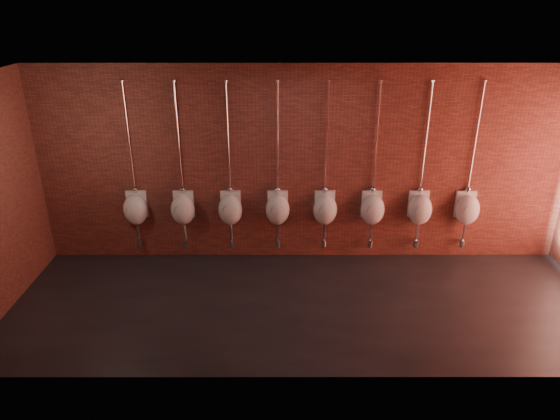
{
  "coord_description": "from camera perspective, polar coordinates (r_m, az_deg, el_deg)",
  "views": [
    {
      "loc": [
        -0.4,
        -6.09,
        4.11
      ],
      "look_at": [
        -0.39,
        0.9,
        1.1
      ],
      "focal_mm": 32.0,
      "sensor_mm": 36.0,
      "label": 1
    }
  ],
  "objects": [
    {
      "name": "urinal_1",
      "position": [
        8.25,
        -11.04,
        0.14
      ],
      "size": [
        0.4,
        0.35,
        2.72
      ],
      "color": "white",
      "rests_on": "ground"
    },
    {
      "name": "urinal_5",
      "position": [
        8.24,
        10.52,
        0.15
      ],
      "size": [
        0.4,
        0.35,
        2.72
      ],
      "color": "white",
      "rests_on": "ground"
    },
    {
      "name": "urinal_0",
      "position": [
        8.44,
        -16.19,
        0.14
      ],
      "size": [
        0.4,
        0.35,
        2.72
      ],
      "color": "white",
      "rests_on": "ground"
    },
    {
      "name": "urinal_7",
      "position": [
        8.66,
        20.6,
        0.15
      ],
      "size": [
        0.4,
        0.35,
        2.72
      ],
      "color": "white",
      "rests_on": "ground"
    },
    {
      "name": "ground",
      "position": [
        7.36,
        3.11,
        -10.7
      ],
      "size": [
        8.5,
        8.5,
        0.0
      ],
      "primitive_type": "plane",
      "color": "black",
      "rests_on": "ground"
    },
    {
      "name": "room_shell",
      "position": [
        6.45,
        3.5,
        4.28
      ],
      "size": [
        8.54,
        3.04,
        3.22
      ],
      "color": "black",
      "rests_on": "ground"
    },
    {
      "name": "urinal_6",
      "position": [
        8.42,
        15.68,
        0.15
      ],
      "size": [
        0.4,
        0.35,
        2.72
      ],
      "color": "white",
      "rests_on": "ground"
    },
    {
      "name": "urinal_2",
      "position": [
        8.14,
        -5.71,
        0.15
      ],
      "size": [
        0.4,
        0.35,
        2.72
      ],
      "color": "white",
      "rests_on": "ground"
    },
    {
      "name": "urinal_4",
      "position": [
        8.14,
        5.17,
        0.15
      ],
      "size": [
        0.4,
        0.35,
        2.72
      ],
      "color": "white",
      "rests_on": "ground"
    },
    {
      "name": "urinal_3",
      "position": [
        8.1,
        -0.27,
        0.15
      ],
      "size": [
        0.4,
        0.35,
        2.72
      ],
      "color": "white",
      "rests_on": "ground"
    }
  ]
}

